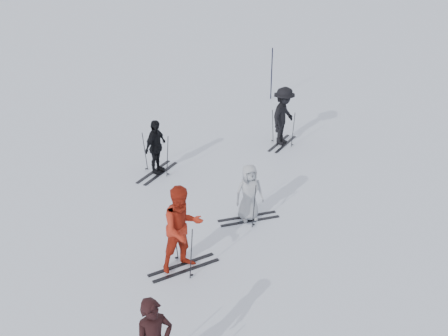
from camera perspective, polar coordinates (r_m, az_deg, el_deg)
name	(u,v)px	position (r m, az deg, el deg)	size (l,w,h in m)	color
ground	(200,216)	(14.59, -2.42, -4.89)	(120.00, 120.00, 0.00)	silver
skier_red	(182,230)	(12.15, -4.24, -6.27)	(0.97, 0.76, 2.00)	#A72512
skier_grey	(249,193)	(14.08, 2.57, -2.60)	(0.73, 0.48, 1.49)	#A6ABB0
skier_uphill_left	(156,148)	(16.57, -6.95, 2.06)	(0.97, 0.40, 1.65)	black
skier_uphill_far	(283,117)	(18.53, 6.06, 5.20)	(1.25, 0.72, 1.94)	black
skis_red	(183,245)	(12.36, -4.19, -7.80)	(0.89, 1.68, 1.22)	black
skis_grey	(249,199)	(14.16, 2.56, -3.15)	(0.86, 1.62, 1.18)	black
skis_uphill_left	(156,153)	(16.64, -6.92, 1.49)	(0.93, 1.77, 1.29)	black
skis_uphill_far	(283,127)	(18.67, 6.01, 4.14)	(0.87, 1.64, 1.20)	black
piste_marker	(272,74)	(22.96, 4.86, 9.52)	(0.05, 0.05, 2.10)	black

